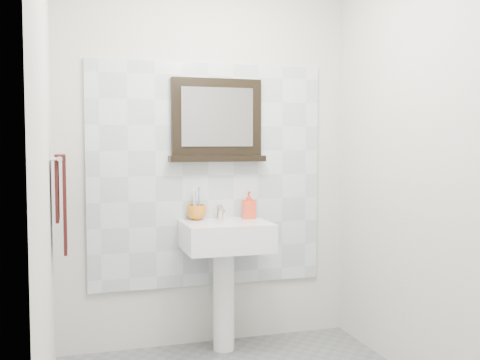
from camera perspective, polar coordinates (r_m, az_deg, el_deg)
name	(u,v)px	position (r m, az deg, el deg)	size (l,w,h in m)	color
back_wall	(208,160)	(3.80, -3.32, 1.99)	(2.00, 0.01, 2.50)	beige
front_wall	(380,181)	(1.75, 13.99, -0.08)	(2.00, 0.01, 2.50)	beige
left_wall	(45,169)	(2.60, -19.22, 1.02)	(0.01, 2.20, 2.50)	beige
right_wall	(435,165)	(3.22, 19.20, 1.49)	(0.01, 2.20, 2.50)	beige
splashback	(208,175)	(3.80, -3.27, 0.48)	(1.60, 0.02, 1.50)	silver
pedestal_sink	(225,250)	(3.66, -1.48, -7.10)	(0.55, 0.44, 0.96)	white
toothbrush_cup	(196,212)	(3.72, -4.45, -3.30)	(0.13, 0.13, 0.10)	#C56E17
toothbrushes	(196,201)	(3.72, -4.51, -2.17)	(0.05, 0.04, 0.21)	white
soap_dispenser	(249,205)	(3.79, 0.90, -2.54)	(0.08, 0.08, 0.18)	red
framed_mirror	(217,122)	(3.78, -2.39, 5.88)	(0.65, 0.11, 0.55)	black
towel_bar	(60,158)	(3.32, -17.86, 2.13)	(0.07, 0.40, 0.03)	silver
hand_towel	(62,195)	(3.33, -17.66, -1.49)	(0.06, 0.30, 0.55)	black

